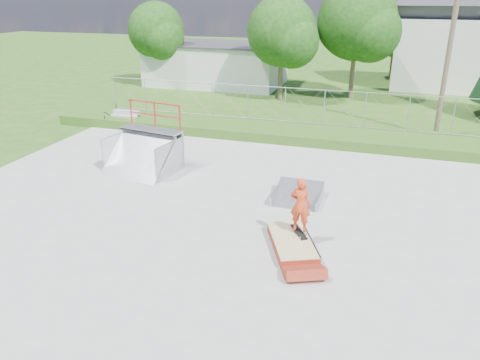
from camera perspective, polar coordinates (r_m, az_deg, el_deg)
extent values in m
plane|color=#2B5217|center=(15.30, -3.29, -4.48)|extent=(120.00, 120.00, 0.00)
cube|color=#9C9C99|center=(15.29, -3.29, -4.42)|extent=(20.00, 16.00, 0.04)
cube|color=#2B5217|center=(23.73, 4.89, 5.89)|extent=(24.00, 3.00, 0.50)
cube|color=maroon|center=(13.46, 6.35, -7.80)|extent=(1.86, 2.43, 0.31)
cube|color=tan|center=(13.38, 6.38, -7.19)|extent=(1.88, 2.46, 0.02)
cube|color=black|center=(13.65, 7.20, -6.34)|extent=(0.65, 0.77, 0.13)
imported|color=red|center=(13.29, 7.37, -3.30)|extent=(0.60, 0.41, 1.60)
cube|color=silver|center=(37.47, -2.86, 13.87)|extent=(10.00, 6.00, 3.00)
cube|color=silver|center=(39.19, 24.20, 13.88)|extent=(8.00, 6.00, 5.00)
cube|color=#34333A|center=(38.97, 25.02, 18.79)|extent=(8.40, 6.08, 6.08)
cylinder|color=brown|center=(25.04, 24.07, 13.75)|extent=(0.24, 0.24, 8.00)
cylinder|color=brown|center=(32.02, 4.92, 11.91)|extent=(0.30, 0.30, 2.45)
sphere|color=#133C10|center=(31.62, 5.12, 17.60)|extent=(4.48, 4.48, 4.48)
sphere|color=#133C10|center=(30.95, 6.42, 16.42)|extent=(3.36, 3.36, 3.36)
cylinder|color=brown|center=(33.29, 13.47, 12.10)|extent=(0.30, 0.30, 2.80)
sphere|color=#133C10|center=(32.89, 14.06, 18.34)|extent=(5.12, 5.12, 5.12)
sphere|color=#133C10|center=(32.24, 15.63, 16.99)|extent=(3.84, 3.84, 3.84)
cylinder|color=brown|center=(37.33, -9.86, 12.99)|extent=(0.30, 0.30, 2.27)
sphere|color=#133C10|center=(36.99, -10.17, 17.51)|extent=(4.16, 4.16, 4.16)
sphere|color=#133C10|center=(36.22, -9.36, 16.64)|extent=(3.12, 3.12, 3.12)
cylinder|color=brown|center=(41.16, 18.00, 12.96)|extent=(0.30, 0.30, 2.10)
sphere|color=#133C10|center=(40.86, 18.47, 16.73)|extent=(3.84, 3.84, 3.84)
sphere|color=#133C10|center=(40.43, 19.43, 15.88)|extent=(2.88, 2.88, 2.88)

